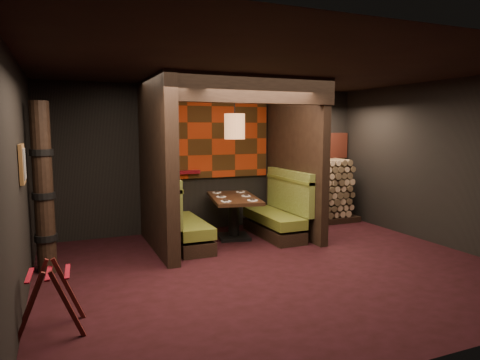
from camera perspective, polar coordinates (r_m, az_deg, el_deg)
name	(u,v)px	position (r m, az deg, el deg)	size (l,w,h in m)	color
floor	(274,269)	(6.40, 4.61, -11.69)	(6.50, 5.50, 0.02)	black
ceiling	(276,68)	(6.12, 4.88, 14.70)	(6.50, 5.50, 0.02)	black
wall_back	(212,158)	(8.63, -3.76, 2.89)	(6.50, 0.02, 2.85)	black
wall_front	(429,202)	(3.88, 23.91, -2.65)	(6.50, 0.02, 2.85)	black
wall_left	(18,182)	(5.43, -27.45, -0.26)	(0.02, 5.50, 2.85)	black
wall_right	(444,164)	(8.13, 25.60, 1.98)	(0.02, 5.50, 2.85)	black
partition_left	(157,165)	(7.20, -11.06, 1.98)	(0.20, 2.20, 2.85)	black
partition_right	(295,160)	(8.20, 7.32, 2.64)	(0.15, 2.10, 2.85)	black
header_beam	(254,89)	(6.71, 1.83, 12.06)	(2.85, 0.18, 0.44)	black
tapa_back_panel	(211,139)	(8.55, -3.83, 5.51)	(2.40, 0.06, 1.55)	#98290B
tapa_side_panel	(161,139)	(7.37, -10.50, 5.42)	(0.04, 1.85, 1.45)	#98290B
lacquer_shelf	(185,172)	(8.37, -7.39, 1.04)	(0.60, 0.12, 0.07)	#5E0B13
booth_bench_left	(181,224)	(7.44, -7.93, -5.79)	(0.68, 1.60, 1.14)	black
booth_bench_right	(278,215)	(8.12, 5.13, -4.67)	(0.68, 1.60, 1.14)	black
dining_table	(234,209)	(7.87, -0.84, -3.91)	(1.08, 1.61, 0.79)	black
place_settings	(234,196)	(7.83, -0.85, -2.14)	(0.83, 1.27, 0.03)	white
pendant_lamp	(235,126)	(7.69, -0.72, 7.16)	(0.37, 0.37, 1.02)	#A76D42
framed_picture	(22,164)	(5.51, -27.03, 1.90)	(0.05, 0.36, 0.46)	olive
luggage_rack	(50,296)	(4.80, -24.01, -13.95)	(0.69, 0.50, 0.74)	#43120F
totem_column	(43,189)	(6.54, -24.74, -1.13)	(0.31, 0.31, 2.40)	black
firewood_stack	(319,191)	(9.35, 10.48, -1.48)	(1.73, 0.70, 1.36)	black
mosaic_header	(312,146)	(9.54, 9.52, 4.51)	(1.83, 0.10, 0.56)	maroon
bay_front_post	(292,159)	(8.47, 6.97, 2.78)	(0.08, 0.08, 2.85)	black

